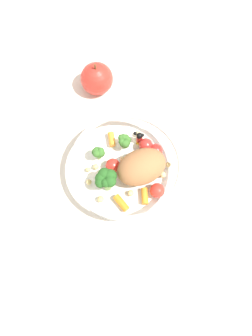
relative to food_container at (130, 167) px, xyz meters
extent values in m
plane|color=silver|center=(-0.02, -0.01, -0.03)|extent=(2.40, 2.40, 0.00)
cylinder|color=white|center=(-0.01, 0.00, -0.03)|extent=(0.19, 0.19, 0.01)
torus|color=white|center=(-0.01, 0.00, 0.01)|extent=(0.20, 0.20, 0.01)
ellipsoid|color=#9E663D|center=(0.02, 0.01, 0.01)|extent=(0.11, 0.11, 0.06)
cylinder|color=#7FAD5B|center=(-0.02, -0.04, -0.01)|extent=(0.01, 0.01, 0.02)
sphere|color=#23561E|center=(-0.02, -0.04, 0.02)|extent=(0.02, 0.02, 0.02)
sphere|color=#23561E|center=(-0.02, -0.04, 0.02)|extent=(0.02, 0.02, 0.02)
sphere|color=#23561E|center=(-0.03, -0.04, 0.02)|extent=(0.02, 0.02, 0.02)
sphere|color=#23561E|center=(-0.03, -0.05, 0.01)|extent=(0.02, 0.02, 0.02)
sphere|color=#23561E|center=(-0.03, -0.05, 0.01)|extent=(0.02, 0.02, 0.02)
sphere|color=#23561E|center=(-0.02, -0.05, 0.02)|extent=(0.02, 0.02, 0.02)
cylinder|color=#8EB766|center=(-0.06, 0.00, -0.01)|extent=(0.01, 0.01, 0.02)
sphere|color=#386B28|center=(-0.06, 0.00, 0.00)|extent=(0.02, 0.02, 0.02)
sphere|color=#386B28|center=(-0.06, 0.00, 0.01)|extent=(0.01, 0.01, 0.01)
sphere|color=#386B28|center=(-0.06, 0.00, 0.00)|extent=(0.01, 0.01, 0.01)
sphere|color=#386B28|center=(-0.07, 0.00, 0.00)|extent=(0.01, 0.01, 0.01)
sphere|color=#386B28|center=(-0.07, 0.00, 0.00)|extent=(0.02, 0.02, 0.02)
sphere|color=#386B28|center=(-0.06, -0.01, 0.01)|extent=(0.01, 0.01, 0.01)
sphere|color=#386B28|center=(-0.06, 0.00, 0.00)|extent=(0.01, 0.01, 0.01)
cylinder|color=#8EB766|center=(-0.03, 0.04, -0.01)|extent=(0.01, 0.01, 0.02)
sphere|color=#386B28|center=(-0.03, 0.04, 0.00)|extent=(0.01, 0.01, 0.01)
sphere|color=#386B28|center=(-0.03, 0.05, 0.00)|extent=(0.01, 0.01, 0.01)
sphere|color=#386B28|center=(-0.03, 0.05, 0.01)|extent=(0.01, 0.01, 0.01)
sphere|color=#386B28|center=(-0.04, 0.04, 0.01)|extent=(0.01, 0.01, 0.01)
sphere|color=#386B28|center=(-0.04, 0.04, 0.01)|extent=(0.01, 0.01, 0.01)
sphere|color=#386B28|center=(-0.03, 0.04, 0.00)|extent=(0.01, 0.01, 0.01)
sphere|color=#386B28|center=(-0.03, 0.03, 0.00)|extent=(0.01, 0.01, 0.01)
sphere|color=#386B28|center=(-0.03, 0.04, 0.00)|extent=(0.02, 0.02, 0.02)
cube|color=yellow|center=(-0.01, 0.06, -0.02)|extent=(0.01, 0.02, 0.00)
cylinder|color=red|center=(-0.01, 0.06, -0.01)|extent=(0.01, 0.01, 0.02)
sphere|color=black|center=(-0.01, 0.06, 0.00)|extent=(0.01, 0.01, 0.01)
sphere|color=black|center=(-0.02, 0.06, 0.01)|extent=(0.01, 0.01, 0.01)
sphere|color=black|center=(-0.01, 0.06, 0.01)|extent=(0.01, 0.01, 0.01)
cylinder|color=orange|center=(0.02, -0.06, -0.01)|extent=(0.03, 0.02, 0.01)
cylinder|color=orange|center=(-0.06, 0.04, -0.02)|extent=(0.03, 0.03, 0.01)
cylinder|color=orange|center=(0.05, -0.03, -0.02)|extent=(0.02, 0.03, 0.01)
sphere|color=red|center=(-0.03, -0.01, -0.01)|extent=(0.03, 0.03, 0.03)
sphere|color=red|center=(0.06, -0.01, -0.01)|extent=(0.03, 0.03, 0.03)
sphere|color=red|center=(0.01, 0.06, -0.01)|extent=(0.03, 0.03, 0.03)
sphere|color=red|center=(0.03, 0.05, -0.01)|extent=(0.03, 0.03, 0.03)
sphere|color=#D1B775|center=(0.02, -0.04, -0.02)|extent=(0.01, 0.01, 0.01)
sphere|color=tan|center=(0.06, 0.04, -0.02)|extent=(0.01, 0.01, 0.01)
sphere|color=#D1B775|center=(-0.02, 0.07, -0.02)|extent=(0.01, 0.01, 0.01)
sphere|color=#D1B775|center=(-0.02, 0.01, -0.02)|extent=(0.01, 0.01, 0.01)
sphere|color=tan|center=(-0.05, -0.05, -0.02)|extent=(0.01, 0.01, 0.01)
sphere|color=#D1B775|center=(-0.04, -0.03, -0.02)|extent=(0.01, 0.01, 0.01)
sphere|color=#D1B775|center=(0.06, 0.02, -0.02)|extent=(0.01, 0.01, 0.01)
sphere|color=tan|center=(-0.02, -0.07, -0.02)|extent=(0.01, 0.01, 0.01)
sphere|color=tan|center=(-0.07, -0.03, -0.02)|extent=(0.01, 0.01, 0.01)
sphere|color=#D1B775|center=(-0.06, -0.02, -0.02)|extent=(0.01, 0.01, 0.01)
sphere|color=red|center=(-0.14, 0.13, 0.00)|extent=(0.06, 0.06, 0.06)
cylinder|color=brown|center=(-0.14, 0.13, 0.04)|extent=(0.00, 0.00, 0.01)
camera|label=1|loc=(0.10, -0.20, 0.61)|focal=38.75mm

